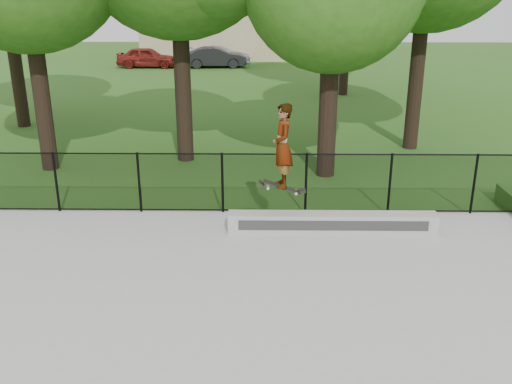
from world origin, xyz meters
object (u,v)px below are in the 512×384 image
(car_b, at_px, (215,57))
(car_c, at_px, (220,55))
(grind_ledge, at_px, (332,223))
(car_a, at_px, (147,57))
(skater_airborne, at_px, (283,147))

(car_b, distance_m, car_c, 1.76)
(grind_ledge, xyz_separation_m, car_a, (-9.38, 27.20, 0.39))
(car_a, distance_m, skater_airborne, 28.62)
(car_c, relative_size, skater_airborne, 1.98)
(car_c, xyz_separation_m, skater_airborne, (3.47, -29.15, 1.46))
(grind_ledge, height_order, car_c, car_c)
(grind_ledge, height_order, car_b, car_b)
(grind_ledge, relative_size, skater_airborne, 2.32)
(grind_ledge, distance_m, car_b, 27.66)
(car_a, distance_m, car_c, 5.10)
(car_a, xyz_separation_m, skater_airborne, (8.25, -27.37, 1.40))
(grind_ledge, bearing_deg, car_c, 99.02)
(car_a, bearing_deg, skater_airborne, -162.83)
(car_c, bearing_deg, car_a, 94.33)
(grind_ledge, xyz_separation_m, car_b, (-4.79, 27.24, 0.38))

